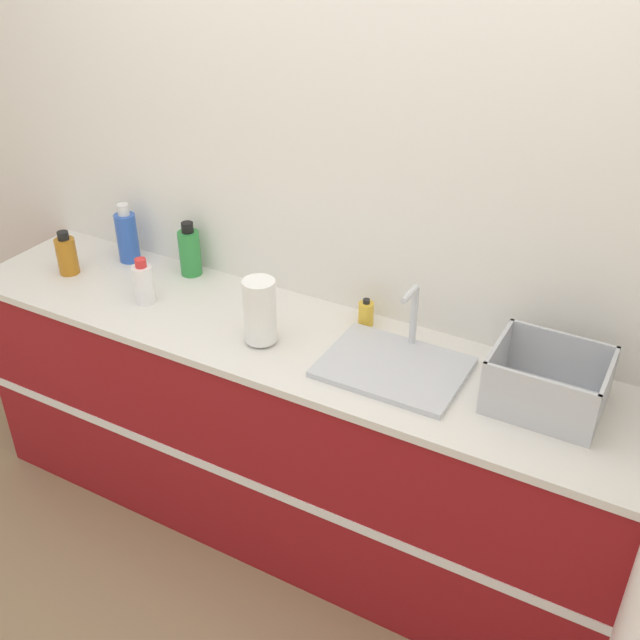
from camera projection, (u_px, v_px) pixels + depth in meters
name	position (u px, v px, depth m)	size (l,w,h in m)	color
ground_plane	(249.00, 565.00, 2.93)	(12.00, 12.00, 0.00)	#937A56
wall_back	(322.00, 205.00, 2.69)	(4.97, 0.06, 2.60)	silver
counter_cabinet	(283.00, 433.00, 2.90)	(2.59, 0.58, 0.93)	maroon
sink	(394.00, 364.00, 2.46)	(0.46, 0.35, 0.25)	silver
paper_towel_roll	(260.00, 311.00, 2.54)	(0.11, 0.11, 0.24)	#4C4C51
dish_rack	(547.00, 386.00, 2.26)	(0.34, 0.28, 0.18)	#B7BABF
bottle_blue	(127.00, 236.00, 3.08)	(0.09, 0.09, 0.25)	#2D56B7
bottle_white_spray	(143.00, 283.00, 2.80)	(0.08, 0.08, 0.18)	white
bottle_green	(190.00, 252.00, 2.98)	(0.09, 0.09, 0.22)	#2D8C3D
bottle_amber	(67.00, 255.00, 3.00)	(0.08, 0.08, 0.18)	#B26B19
soap_dispenser	(366.00, 313.00, 2.68)	(0.06, 0.06, 0.10)	gold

